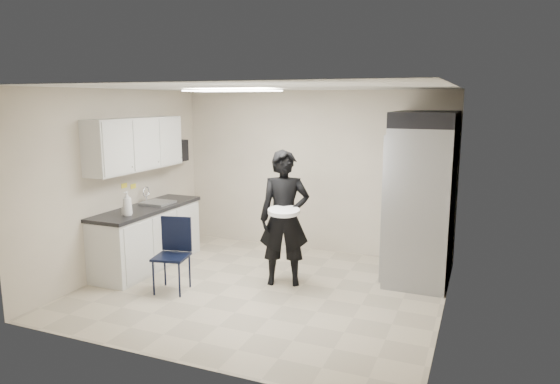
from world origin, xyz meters
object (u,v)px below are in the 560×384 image
at_px(commercial_fridge, 422,204).
at_px(folding_chair, 171,257).
at_px(man_tuxedo, 284,218).
at_px(lower_counter, 148,238).

distance_m(commercial_fridge, folding_chair, 3.44).
height_order(folding_chair, man_tuxedo, man_tuxedo).
bearing_deg(man_tuxedo, folding_chair, -166.40).
height_order(lower_counter, folding_chair, folding_chair).
xyz_separation_m(folding_chair, man_tuxedo, (1.24, 0.82, 0.44)).
height_order(lower_counter, commercial_fridge, commercial_fridge).
xyz_separation_m(commercial_fridge, folding_chair, (-2.89, -1.77, -0.59)).
relative_size(lower_counter, commercial_fridge, 0.90).
xyz_separation_m(lower_counter, man_tuxedo, (2.13, 0.13, 0.47)).
bearing_deg(folding_chair, lower_counter, 130.88).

